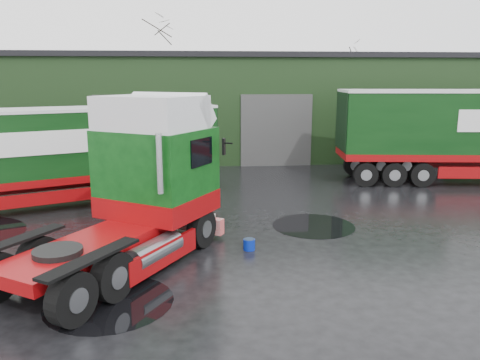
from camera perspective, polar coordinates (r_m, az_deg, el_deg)
name	(u,v)px	position (r m, az deg, el deg)	size (l,w,h in m)	color
ground	(282,259)	(13.13, 5.19, -9.52)	(100.00, 100.00, 0.00)	black
warehouse	(263,104)	(32.31, 2.77, 9.24)	(32.40, 12.40, 6.30)	black
hero_tractor	(109,186)	(12.11, -15.71, -0.76)	(3.04, 7.17, 4.46)	#0C4211
trailer_left	(64,157)	(19.37, -20.64, 2.70)	(2.50, 12.25, 3.80)	silver
lorry_right	(478,136)	(24.84, 27.05, 4.79)	(2.90, 16.73, 4.40)	silver
wash_bucket	(249,244)	(13.66, 1.12, -7.86)	(0.34, 0.34, 0.32)	#061D93
tree_back_a	(157,80)	(42.18, -10.11, 11.95)	(4.40, 4.40, 9.50)	black
tree_back_b	(337,91)	(43.74, 11.68, 10.58)	(4.40, 4.40, 7.50)	black
puddle_0	(110,302)	(11.10, -15.60, -14.17)	(2.83, 2.83, 0.01)	black
puddle_1	(313,226)	(16.03, 8.94, -5.52)	(2.78, 2.78, 0.01)	black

